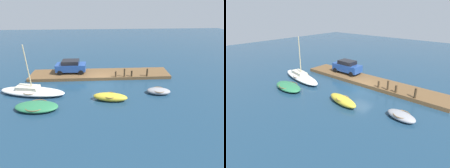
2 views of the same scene
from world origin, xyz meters
TOP-DOWN VIEW (x-y plane):
  - ground_plane at (0.00, 0.00)m, footprint 84.00×84.00m
  - dock_platform at (0.00, -1.89)m, footprint 18.90×3.38m
  - dinghy_grey at (-6.59, 3.57)m, footprint 2.79×1.78m
  - rowboat_yellow at (-1.07, 4.72)m, footprint 3.81×1.92m
  - motorboat_green at (6.12, 6.04)m, footprint 4.39×2.44m
  - sailboat_white at (7.58, 3.00)m, footprint 7.68×3.29m
  - mooring_post_west at (-6.18, -0.45)m, footprint 0.23×0.23m
  - mooring_post_mid_west at (-4.14, -0.45)m, footprint 0.24×0.24m
  - mooring_post_mid_east at (-3.18, -0.45)m, footprint 0.21×0.21m
  - mooring_post_east at (-2.03, -0.45)m, footprint 0.22×0.22m
  - parked_car at (4.00, -2.23)m, footprint 3.99×2.01m

SIDE VIEW (x-z plane):
  - ground_plane at x=0.00m, z-range 0.00..0.00m
  - dock_platform at x=0.00m, z-range 0.00..0.42m
  - dinghy_grey at x=-6.59m, z-range 0.01..0.65m
  - motorboat_green at x=6.12m, z-range 0.01..0.66m
  - rowboat_yellow at x=-1.07m, z-range 0.01..0.82m
  - sailboat_white at x=7.58m, z-range -2.38..3.24m
  - mooring_post_east at x=-2.03m, z-range 0.42..1.19m
  - mooring_post_mid_west at x=-4.14m, z-range 0.42..1.22m
  - mooring_post_west at x=-6.18m, z-range 0.42..1.46m
  - mooring_post_mid_east at x=-3.18m, z-range 0.42..1.51m
  - parked_car at x=4.00m, z-range 0.45..2.22m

